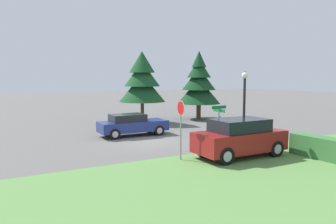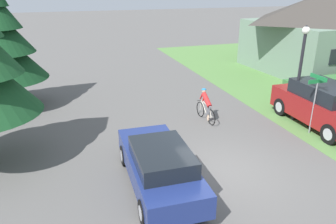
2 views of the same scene
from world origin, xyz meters
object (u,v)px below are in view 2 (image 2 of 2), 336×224
at_px(sedan_left_lane, 159,166).
at_px(cottage_house, 317,31).
at_px(parked_suv_right, 322,105).
at_px(street_name_sign, 316,94).
at_px(street_lamp, 301,62).
at_px(cyclist, 206,106).

bearing_deg(sedan_left_lane, cottage_house, -52.18).
relative_size(cottage_house, parked_suv_right, 1.90).
distance_m(cottage_house, street_name_sign, 11.90).
distance_m(sedan_left_lane, parked_suv_right, 8.40).
xyz_separation_m(parked_suv_right, street_lamp, (-0.70, 0.89, 1.78)).
height_order(sedan_left_lane, cyclist, sedan_left_lane).
xyz_separation_m(sedan_left_lane, parked_suv_right, (8.08, 2.30, 0.19)).
height_order(sedan_left_lane, street_lamp, street_lamp).
distance_m(cyclist, street_name_sign, 4.55).
xyz_separation_m(cottage_house, parked_suv_right, (-6.72, -8.47, -1.77)).
distance_m(cottage_house, cyclist, 13.10).
distance_m(cottage_house, street_lamp, 10.61).
bearing_deg(parked_suv_right, street_name_sign, 119.41).
relative_size(cyclist, street_name_sign, 0.71).
xyz_separation_m(cyclist, street_name_sign, (3.56, -2.64, 1.04)).
bearing_deg(cottage_house, parked_suv_right, -132.67).
height_order(parked_suv_right, street_lamp, street_lamp).
height_order(cottage_house, street_name_sign, cottage_house).
relative_size(cyclist, street_lamp, 0.41).
distance_m(parked_suv_right, street_lamp, 2.11).
height_order(cyclist, parked_suv_right, parked_suv_right).
bearing_deg(street_name_sign, cyclist, 143.43).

